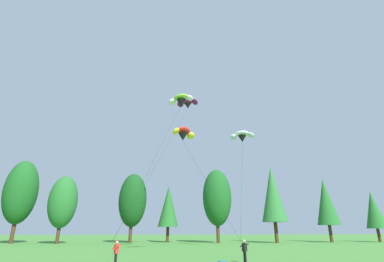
{
  "coord_description": "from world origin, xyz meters",
  "views": [
    {
      "loc": [
        -2.87,
        -1.15,
        2.58
      ],
      "look_at": [
        -0.03,
        25.33,
        11.88
      ],
      "focal_mm": 26.02,
      "sensor_mm": 36.0,
      "label": 1
    }
  ],
  "objects_px": {
    "parafoil_kite_mid_white": "(242,136)",
    "parafoil_kite_high_magenta": "(188,103)",
    "parafoil_kite_low_red_yellow": "(183,134)",
    "kite_flyer_mid": "(245,249)",
    "parafoil_kite_far_lime_white": "(181,100)",
    "kite_flyer_near": "(116,251)"
  },
  "relations": [
    {
      "from": "kite_flyer_mid",
      "to": "parafoil_kite_low_red_yellow",
      "type": "distance_m",
      "value": 15.82
    },
    {
      "from": "parafoil_kite_mid_white",
      "to": "kite_flyer_mid",
      "type": "bearing_deg",
      "value": -108.22
    },
    {
      "from": "parafoil_kite_high_magenta",
      "to": "parafoil_kite_low_red_yellow",
      "type": "height_order",
      "value": "parafoil_kite_high_magenta"
    },
    {
      "from": "kite_flyer_mid",
      "to": "parafoil_kite_high_magenta",
      "type": "relative_size",
      "value": 0.08
    },
    {
      "from": "parafoil_kite_mid_white",
      "to": "parafoil_kite_low_red_yellow",
      "type": "bearing_deg",
      "value": -149.41
    },
    {
      "from": "parafoil_kite_far_lime_white",
      "to": "parafoil_kite_high_magenta",
      "type": "bearing_deg",
      "value": 78.57
    },
    {
      "from": "parafoil_kite_mid_white",
      "to": "parafoil_kite_low_red_yellow",
      "type": "distance_m",
      "value": 10.49
    },
    {
      "from": "kite_flyer_mid",
      "to": "parafoil_kite_far_lime_white",
      "type": "distance_m",
      "value": 21.39
    },
    {
      "from": "parafoil_kite_mid_white",
      "to": "parafoil_kite_high_magenta",
      "type": "bearing_deg",
      "value": 146.41
    },
    {
      "from": "kite_flyer_near",
      "to": "parafoil_kite_low_red_yellow",
      "type": "relative_size",
      "value": 0.13
    },
    {
      "from": "parafoil_kite_high_magenta",
      "to": "parafoil_kite_mid_white",
      "type": "relative_size",
      "value": 1.4
    },
    {
      "from": "parafoil_kite_high_magenta",
      "to": "kite_flyer_near",
      "type": "bearing_deg",
      "value": -109.15
    },
    {
      "from": "parafoil_kite_high_magenta",
      "to": "parafoil_kite_low_red_yellow",
      "type": "xyz_separation_m",
      "value": [
        -1.42,
        -10.24,
        -8.88
      ]
    },
    {
      "from": "parafoil_kite_high_magenta",
      "to": "parafoil_kite_mid_white",
      "type": "bearing_deg",
      "value": -33.59
    },
    {
      "from": "kite_flyer_near",
      "to": "parafoil_kite_high_magenta",
      "type": "xyz_separation_m",
      "value": [
        6.91,
        19.91,
        21.31
      ]
    },
    {
      "from": "kite_flyer_mid",
      "to": "parafoil_kite_mid_white",
      "type": "xyz_separation_m",
      "value": [
        4.64,
        14.08,
        14.13
      ]
    },
    {
      "from": "kite_flyer_near",
      "to": "kite_flyer_mid",
      "type": "xyz_separation_m",
      "value": [
        9.77,
        0.85,
        0.0
      ]
    },
    {
      "from": "parafoil_kite_mid_white",
      "to": "parafoil_kite_far_lime_white",
      "type": "height_order",
      "value": "parafoil_kite_far_lime_white"
    },
    {
      "from": "kite_flyer_near",
      "to": "parafoil_kite_far_lime_white",
      "type": "distance_m",
      "value": 22.0
    },
    {
      "from": "parafoil_kite_mid_white",
      "to": "parafoil_kite_far_lime_white",
      "type": "xyz_separation_m",
      "value": [
        -9.15,
        -3.22,
        3.74
      ]
    },
    {
      "from": "parafoil_kite_far_lime_white",
      "to": "parafoil_kite_mid_white",
      "type": "bearing_deg",
      "value": 19.42
    },
    {
      "from": "kite_flyer_near",
      "to": "parafoil_kite_mid_white",
      "type": "height_order",
      "value": "parafoil_kite_mid_white"
    }
  ]
}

